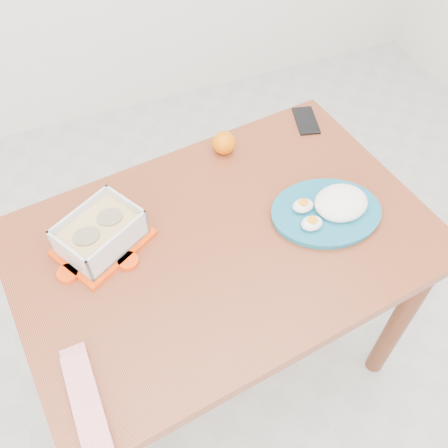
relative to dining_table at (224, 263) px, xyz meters
name	(u,v)px	position (x,y,z in m)	size (l,w,h in m)	color
ground	(257,396)	(0.06, -0.18, -0.64)	(3.50, 3.50, 0.00)	#B7B7B2
dining_table	(224,263)	(0.00, 0.00, 0.00)	(1.15, 0.84, 0.75)	brown
food_container	(101,234)	(-0.29, 0.10, 0.16)	(0.28, 0.26, 0.09)	#FF4007
orange_fruit	(224,143)	(0.12, 0.30, 0.15)	(0.07, 0.07, 0.07)	orange
rice_plate	(331,208)	(0.29, -0.03, 0.14)	(0.34, 0.34, 0.08)	#176683
candy_bar	(87,405)	(-0.42, -0.29, 0.13)	(0.23, 0.06, 0.02)	red
smartphone	(306,121)	(0.41, 0.33, 0.12)	(0.06, 0.13, 0.01)	black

